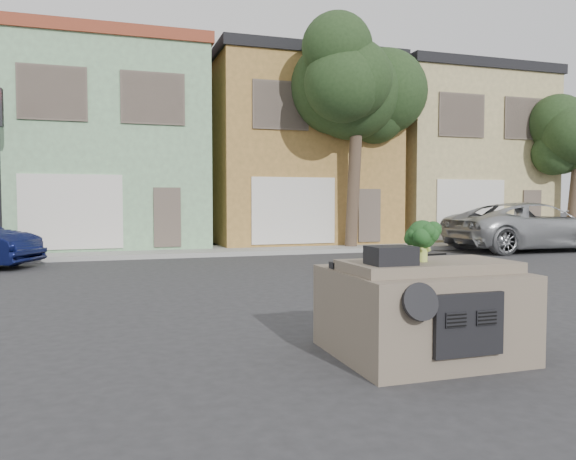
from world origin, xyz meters
TOP-DOWN VIEW (x-y plane):
  - ground_plane at (0.00, 0.00)m, footprint 120.00×120.00m
  - sidewalk at (0.00, 10.50)m, footprint 40.00×3.00m
  - townhouse_mint at (-3.50, 14.50)m, footprint 7.20×8.20m
  - townhouse_tan at (4.00, 14.50)m, footprint 7.20×8.20m
  - townhouse_beige at (11.50, 14.50)m, footprint 7.20×8.20m
  - silver_pickup at (11.13, 7.80)m, footprint 6.30×2.98m
  - tree_near at (5.00, 9.80)m, footprint 4.40×4.00m
  - tree_far at (15.00, 9.80)m, footprint 3.20×3.00m
  - car_dashboard at (0.00, -3.00)m, footprint 2.00×1.80m
  - instrument_hump at (-0.58, -3.35)m, footprint 0.48×0.38m
  - wiper_arm at (0.28, -2.62)m, footprint 0.69×0.15m
  - broccoli at (-0.10, -3.19)m, footprint 0.45×0.45m

SIDE VIEW (x-z plane):
  - ground_plane at x=0.00m, z-range 0.00..0.00m
  - silver_pickup at x=11.13m, z-range -0.87..0.87m
  - sidewalk at x=0.00m, z-range 0.00..0.15m
  - car_dashboard at x=0.00m, z-range 0.00..1.12m
  - wiper_arm at x=0.28m, z-range 1.12..1.14m
  - instrument_hump at x=-0.58m, z-range 1.12..1.32m
  - broccoli at x=-0.10m, z-range 1.12..1.60m
  - tree_far at x=15.00m, z-range 0.00..6.00m
  - townhouse_mint at x=-3.50m, z-range 0.00..7.55m
  - townhouse_tan at x=4.00m, z-range 0.00..7.55m
  - townhouse_beige at x=11.50m, z-range 0.00..7.55m
  - tree_near at x=5.00m, z-range 0.00..8.50m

